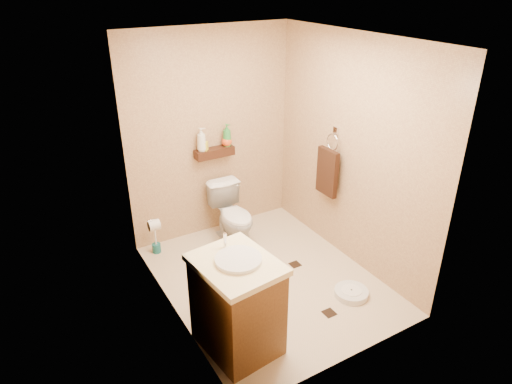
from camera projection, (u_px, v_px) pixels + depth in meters
ground at (267, 279)px, 4.75m from camera, size 2.50×2.50×0.00m
wall_back at (211, 135)px, 5.19m from camera, size 2.00×0.04×2.40m
wall_front at (361, 235)px, 3.25m from camera, size 2.00×0.04×2.40m
wall_left at (166, 198)px, 3.76m from camera, size 0.04×2.50×2.40m
wall_right at (351, 154)px, 4.67m from camera, size 0.04×2.50×2.40m
ceiling at (271, 38)px, 3.69m from camera, size 2.00×2.50×0.02m
wall_shelf at (214, 152)px, 5.20m from camera, size 0.46×0.14×0.10m
floor_accents at (278, 281)px, 4.72m from camera, size 1.11×1.37×0.01m
toilet at (233, 215)px, 5.26m from camera, size 0.41×0.69×0.69m
vanity at (237, 304)px, 3.73m from camera, size 0.65×0.76×0.99m
bathroom_scale at (351, 293)px, 4.50m from camera, size 0.44×0.44×0.07m
toilet_brush at (156, 241)px, 5.14m from camera, size 0.10×0.10×0.43m
towel_ring at (328, 170)px, 4.94m from camera, size 0.12×0.30×0.76m
toilet_paper at (154, 225)px, 4.56m from camera, size 0.12×0.11×0.12m
bottle_a at (201, 139)px, 5.05m from camera, size 0.14×0.14×0.27m
bottle_b at (204, 144)px, 5.09m from camera, size 0.10×0.10×0.15m
bottle_c at (227, 140)px, 5.22m from camera, size 0.16×0.16×0.15m
bottle_d at (227, 135)px, 5.20m from camera, size 0.14×0.14×0.26m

